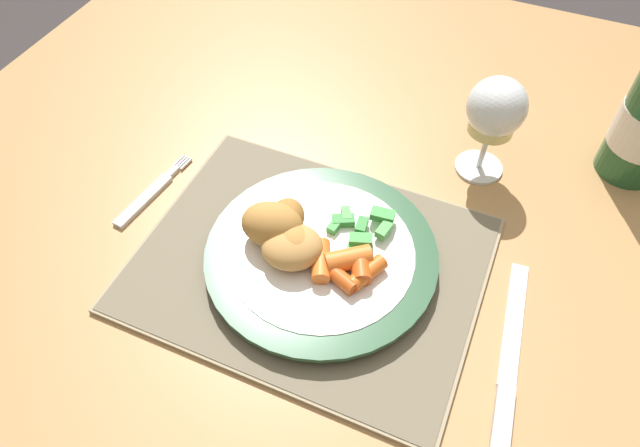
% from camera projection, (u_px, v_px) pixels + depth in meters
% --- Properties ---
extents(ground_plane, '(6.00, 6.00, 0.00)m').
position_uv_depth(ground_plane, '(345.00, 413.00, 1.28)').
color(ground_plane, '#383333').
extents(dining_table, '(1.19, 1.04, 0.74)m').
position_uv_depth(dining_table, '(361.00, 235.00, 0.77)').
color(dining_table, '#AD7F4C').
rests_on(dining_table, ground).
extents(placemat, '(0.37, 0.29, 0.01)m').
position_uv_depth(placemat, '(309.00, 263.00, 0.63)').
color(placemat, gray).
rests_on(placemat, dining_table).
extents(dinner_plate, '(0.25, 0.25, 0.02)m').
position_uv_depth(dinner_plate, '(321.00, 256.00, 0.62)').
color(dinner_plate, white).
rests_on(dinner_plate, placemat).
extents(breaded_croquettes, '(0.11, 0.10, 0.05)m').
position_uv_depth(breaded_croquettes, '(284.00, 234.00, 0.61)').
color(breaded_croquettes, '#B77F3D').
rests_on(breaded_croquettes, dinner_plate).
extents(green_beans_pile, '(0.07, 0.07, 0.02)m').
position_uv_depth(green_beans_pile, '(360.00, 227.00, 0.63)').
color(green_beans_pile, '#338438').
rests_on(green_beans_pile, dinner_plate).
extents(glazed_carrots, '(0.09, 0.06, 0.02)m').
position_uv_depth(glazed_carrots, '(346.00, 265.00, 0.59)').
color(glazed_carrots, orange).
rests_on(glazed_carrots, dinner_plate).
extents(fork, '(0.03, 0.13, 0.01)m').
position_uv_depth(fork, '(149.00, 195.00, 0.70)').
color(fork, silver).
rests_on(fork, dining_table).
extents(table_knife, '(0.04, 0.22, 0.01)m').
position_uv_depth(table_knife, '(508.00, 369.00, 0.55)').
color(table_knife, silver).
rests_on(table_knife, dining_table).
extents(wine_glass, '(0.07, 0.07, 0.14)m').
position_uv_depth(wine_glass, '(495.00, 112.00, 0.66)').
color(wine_glass, silver).
rests_on(wine_glass, dining_table).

